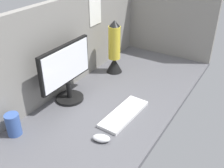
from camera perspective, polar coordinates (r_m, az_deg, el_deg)
The scene contains 8 objects.
ground_plane at distance 177.24cm, azimuth 0.64°, elevation -3.40°, with size 180.00×80.00×3.00cm, color #515156.
cubicle_wall_back at distance 182.41cm, azimuth -9.54°, elevation 8.52°, with size 180.00×5.50×60.81cm.
cubicle_wall_side at distance 236.66cm, azimuth 12.00°, elevation 13.32°, with size 5.00×80.00×60.81cm, color gray.
monitor at distance 167.14cm, azimuth -9.75°, elevation 2.87°, with size 43.39×18.00×37.75cm.
keyboard at distance 160.36cm, azimuth 2.59°, elevation -6.42°, with size 37.00×13.00×2.00cm, color silver.
mouse at distance 142.55cm, azimuth -2.30°, elevation -11.55°, with size 5.60×9.60×3.40cm, color silver.
mug_ceramic_blue at distance 153.03cm, azimuth -20.45°, elevation -8.15°, with size 7.69×7.69×12.83cm.
lava_lamp at distance 202.20cm, azimuth 0.50°, elevation 7.08°, with size 12.53×12.53×41.00cm.
Camera 1 is at (-126.73, -75.76, 96.55)cm, focal length 42.56 mm.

